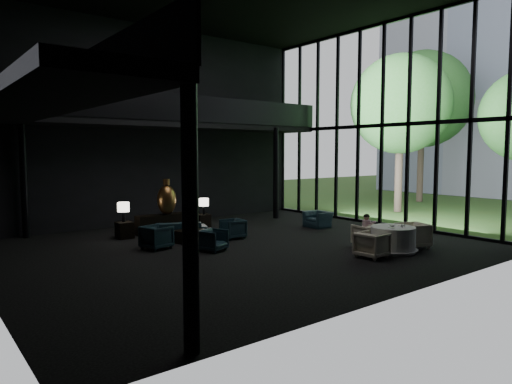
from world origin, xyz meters
TOP-DOWN VIEW (x-y plane):
  - floor at (0.00, 0.00)m, footprint 14.00×12.00m
  - wall_back at (0.00, 6.00)m, footprint 14.00×0.04m
  - wall_front at (0.00, -6.00)m, footprint 14.00×0.04m
  - curtain_wall at (6.95, 0.00)m, footprint 0.20×12.00m
  - mezzanine_left at (-6.00, 0.00)m, footprint 2.00×12.00m
  - mezzanine_back at (1.00, 5.00)m, footprint 12.00×2.00m
  - railing_left at (-5.00, 0.00)m, footprint 0.06×12.00m
  - railing_back at (1.00, 4.00)m, footprint 12.00×0.06m
  - column_sw at (-5.00, -5.70)m, footprint 0.24×0.24m
  - column_nw at (-5.00, 5.70)m, footprint 0.24×0.24m
  - column_ne at (4.80, 4.00)m, footprint 0.24×0.24m
  - tree_near at (11.00, 2.00)m, footprint 4.80×4.80m
  - tree_far at (16.00, 4.00)m, footprint 5.60×5.60m
  - console at (-0.76, 3.66)m, footprint 2.16×0.49m
  - bronze_urn at (-0.76, 3.52)m, footprint 0.69×0.69m
  - side_table_left at (-2.36, 3.52)m, footprint 0.51×0.51m
  - table_lamp_left at (-2.36, 3.57)m, footprint 0.40×0.40m
  - side_table_right at (0.84, 3.69)m, footprint 0.49×0.49m
  - table_lamp_right at (0.84, 3.59)m, footprint 0.37×0.37m
  - sofa at (-0.91, 2.45)m, footprint 1.95×1.14m
  - lounge_armchair_west at (-2.24, 1.27)m, footprint 0.91×0.94m
  - lounge_armchair_east at (0.55, 1.23)m, footprint 0.67×0.71m
  - lounge_armchair_south at (-1.04, -0.04)m, footprint 0.80×0.78m
  - window_armchair at (4.53, 1.11)m, footprint 0.55×0.84m
  - coffee_table at (-0.90, 1.47)m, footprint 1.09×1.09m
  - dining_table at (3.10, -3.38)m, footprint 1.46×1.46m
  - dining_chair_north at (3.15, -2.40)m, footprint 0.82×0.78m
  - dining_chair_east at (4.09, -3.38)m, footprint 1.09×1.12m
  - dining_chair_west at (2.02, -3.47)m, footprint 0.79×0.84m
  - child at (3.15, -2.36)m, footprint 0.26×0.26m
  - plate_a at (2.89, -3.48)m, footprint 0.23×0.23m
  - plate_b at (3.35, -3.14)m, footprint 0.27×0.27m
  - saucer at (3.41, -3.41)m, footprint 0.22×0.22m
  - coffee_cup at (3.39, -3.55)m, footprint 0.09×0.09m
  - cereal_bowl at (3.09, -3.34)m, footprint 0.14×0.14m
  - cream_pot at (3.22, -3.59)m, footprint 0.08×0.08m

SIDE VIEW (x-z plane):
  - floor at x=0.00m, z-range -0.01..0.01m
  - coffee_table at x=-0.90m, z-range 0.00..0.40m
  - side_table_right at x=0.84m, z-range 0.00..0.54m
  - side_table_left at x=-2.36m, z-range 0.00..0.56m
  - lounge_armchair_south at x=-1.04m, z-range 0.00..0.65m
  - dining_table at x=3.10m, z-range -0.05..0.70m
  - lounge_armchair_east at x=0.55m, z-range 0.00..0.68m
  - console at x=-0.76m, z-range 0.00..0.69m
  - window_armchair at x=4.53m, z-range 0.00..0.73m
  - sofa at x=-0.91m, z-range 0.00..0.73m
  - dining_chair_north at x=3.15m, z-range 0.00..0.75m
  - dining_chair_west at x=2.02m, z-range 0.00..0.80m
  - lounge_armchair_west at x=-2.24m, z-range 0.00..0.81m
  - dining_chair_east at x=4.09m, z-range 0.00..0.92m
  - child at x=3.15m, z-range 0.45..1.01m
  - saucer at x=3.41m, z-range 0.75..0.76m
  - plate_a at x=2.89m, z-range 0.75..0.76m
  - plate_b at x=3.35m, z-range 0.75..0.76m
  - cereal_bowl at x=3.09m, z-range 0.75..0.82m
  - cream_pot at x=3.22m, z-range 0.75..0.82m
  - coffee_cup at x=3.39m, z-range 0.76..0.82m
  - table_lamp_right at x=0.84m, z-range 0.68..1.30m
  - table_lamp_left at x=-2.36m, z-range 0.71..1.38m
  - bronze_urn at x=-0.76m, z-range 0.59..1.88m
  - column_sw at x=-5.00m, z-range 0.00..4.00m
  - column_nw at x=-5.00m, z-range 0.00..4.00m
  - column_ne at x=4.80m, z-range 0.00..4.00m
  - wall_back at x=0.00m, z-range 0.00..8.00m
  - wall_front at x=0.00m, z-range 0.00..8.00m
  - curtain_wall at x=6.95m, z-range 0.00..8.00m
  - mezzanine_left at x=-6.00m, z-range 3.88..4.12m
  - mezzanine_back at x=1.00m, z-range 3.88..4.12m
  - railing_left at x=-5.00m, z-range 4.10..5.10m
  - railing_back at x=1.00m, z-range 4.10..5.10m
  - tree_near at x=11.00m, z-range 1.41..9.06m
  - tree_far at x=16.00m, z-range 1.59..10.39m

